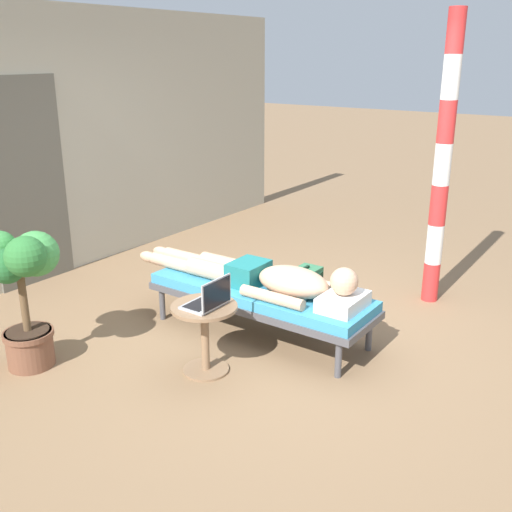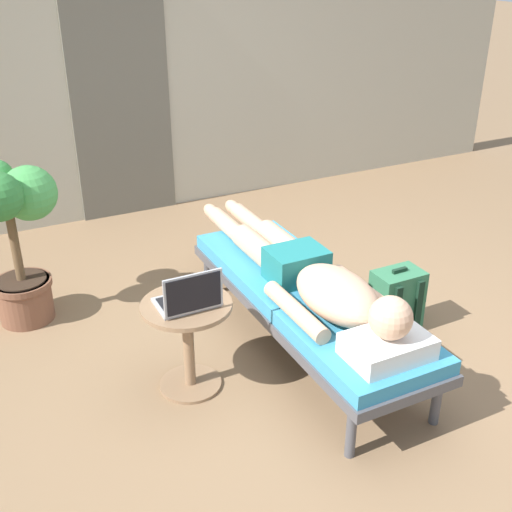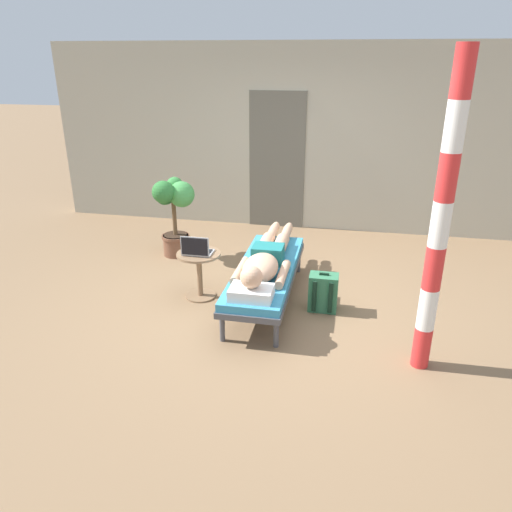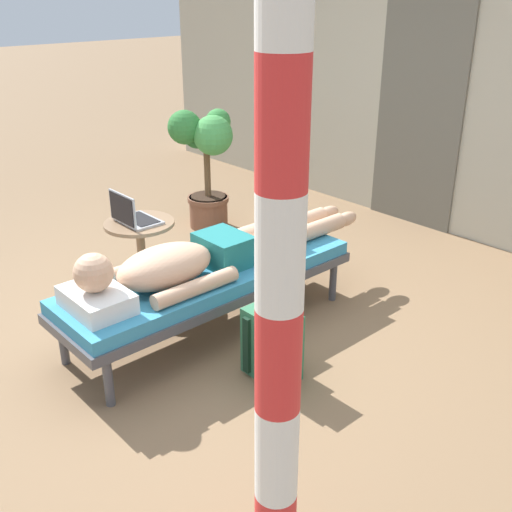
# 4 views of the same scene
# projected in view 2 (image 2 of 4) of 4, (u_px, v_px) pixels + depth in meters

# --- Properties ---
(ground_plane) EXTENTS (40.00, 40.00, 0.00)m
(ground_plane) POSITION_uv_depth(u_px,v_px,m) (312.00, 352.00, 3.78)
(ground_plane) COLOR #846647
(house_wall_back) EXTENTS (7.60, 0.20, 2.70)m
(house_wall_back) POSITION_uv_depth(u_px,v_px,m) (149.00, 54.00, 5.36)
(house_wall_back) COLOR #B2AD99
(house_wall_back) RESTS_ON ground
(house_door_panel) EXTENTS (0.84, 0.03, 2.04)m
(house_door_panel) POSITION_uv_depth(u_px,v_px,m) (121.00, 99.00, 5.29)
(house_door_panel) COLOR #625F54
(house_door_panel) RESTS_ON ground
(lounge_chair) EXTENTS (0.61, 1.93, 0.42)m
(lounge_chair) POSITION_uv_depth(u_px,v_px,m) (305.00, 299.00, 3.67)
(lounge_chair) COLOR #4C4C51
(lounge_chair) RESTS_ON ground
(person_reclining) EXTENTS (0.53, 2.17, 0.32)m
(person_reclining) POSITION_uv_depth(u_px,v_px,m) (313.00, 278.00, 3.53)
(person_reclining) COLOR white
(person_reclining) RESTS_ON lounge_chair
(side_table) EXTENTS (0.48, 0.48, 0.52)m
(side_table) POSITION_uv_depth(u_px,v_px,m) (188.00, 331.00, 3.35)
(side_table) COLOR #8C6B4C
(side_table) RESTS_ON ground
(laptop) EXTENTS (0.31, 0.24, 0.23)m
(laptop) POSITION_uv_depth(u_px,v_px,m) (189.00, 298.00, 3.21)
(laptop) COLOR #A5A8AD
(laptop) RESTS_ON side_table
(backpack) EXTENTS (0.30, 0.26, 0.42)m
(backpack) POSITION_uv_depth(u_px,v_px,m) (396.00, 301.00, 3.94)
(backpack) COLOR #33724C
(backpack) RESTS_ON ground
(potted_plant) EXTENTS (0.52, 0.59, 1.06)m
(potted_plant) POSITION_uv_depth(u_px,v_px,m) (15.00, 228.00, 3.82)
(potted_plant) COLOR brown
(potted_plant) RESTS_ON ground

